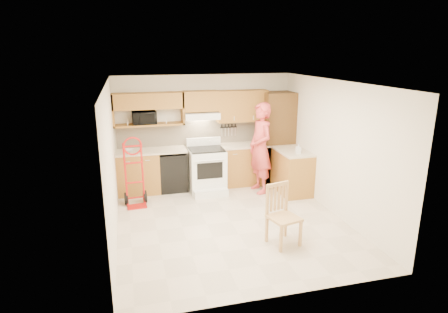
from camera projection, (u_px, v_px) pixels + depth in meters
name	position (u px, v px, depth m)	size (l,w,h in m)	color
floor	(231.00, 222.00, 6.93)	(4.00, 4.50, 0.02)	beige
ceiling	(232.00, 82.00, 6.24)	(4.00, 4.50, 0.02)	white
wall_back	(205.00, 130.00, 8.69)	(4.00, 0.02, 2.50)	silver
wall_front	(283.00, 205.00, 4.48)	(4.00, 0.02, 2.50)	silver
wall_left	(111.00, 164.00, 6.10)	(0.02, 4.50, 2.50)	silver
wall_right	(335.00, 148.00, 7.07)	(0.02, 4.50, 2.50)	silver
backsplash	(205.00, 132.00, 8.68)	(3.92, 0.03, 0.55)	beige
lower_cab_left	(138.00, 173.00, 8.24)	(0.90, 0.60, 0.90)	#A06F2B
dishwasher	(173.00, 171.00, 8.43)	(0.60, 0.60, 0.85)	black
lower_cab_right	(243.00, 165.00, 8.82)	(1.14, 0.60, 0.90)	#A06F2B
countertop_left	(151.00, 151.00, 8.19)	(1.50, 0.63, 0.04)	beige
countertop_right	(243.00, 145.00, 8.69)	(1.14, 0.63, 0.04)	beige
cab_return_right	(292.00, 172.00, 8.28)	(0.60, 1.00, 0.90)	#A06F2B
countertop_return	(293.00, 151.00, 8.16)	(0.63, 1.00, 0.04)	beige
pantry_tall	(277.00, 138.00, 8.85)	(0.70, 0.60, 2.10)	#503211
upper_cab_left	(148.00, 101.00, 8.03)	(1.50, 0.33, 0.34)	#A06F2B
upper_shelf_mw	(149.00, 125.00, 8.17)	(1.50, 0.33, 0.04)	#A06F2B
upper_cab_center	(201.00, 101.00, 8.31)	(0.76, 0.33, 0.44)	#A06F2B
upper_cab_right	(242.00, 106.00, 8.58)	(1.14, 0.33, 0.70)	#A06F2B
range_hood	(201.00, 116.00, 8.34)	(0.76, 0.46, 0.14)	white
knife_strip	(229.00, 130.00, 8.78)	(0.40, 0.05, 0.29)	black
microwave	(144.00, 118.00, 8.10)	(0.49, 0.33, 0.27)	black
range	(207.00, 167.00, 8.28)	(0.77, 1.01, 1.13)	white
person	(260.00, 148.00, 8.16)	(0.72, 0.47, 1.96)	#CA403F
hand_truck	(135.00, 175.00, 7.49)	(0.50, 0.46, 1.27)	red
dining_chair	(284.00, 216.00, 6.01)	(0.44, 0.48, 0.98)	tan
soap_bottle	(298.00, 149.00, 7.89)	(0.09, 0.09, 0.21)	white
bowl	(130.00, 150.00, 8.07)	(0.20, 0.20, 0.05)	white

